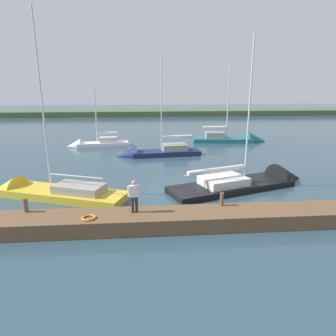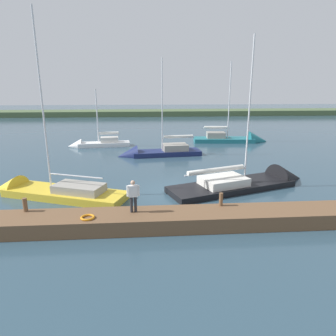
{
  "view_description": "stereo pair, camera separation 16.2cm",
  "coord_description": "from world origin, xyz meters",
  "px_view_note": "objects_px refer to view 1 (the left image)",
  "views": [
    {
      "loc": [
        1.92,
        18.44,
        6.66
      ],
      "look_at": [
        0.25,
        -1.53,
        1.2
      ],
      "focal_mm": 31.88,
      "sensor_mm": 36.0,
      "label": 1
    },
    {
      "loc": [
        1.76,
        18.45,
        6.66
      ],
      "look_at": [
        0.25,
        -1.53,
        1.2
      ],
      "focal_mm": 31.88,
      "sensor_mm": 36.0,
      "label": 2
    }
  ],
  "objects_px": {
    "sailboat_mid_channel": "(153,154)",
    "sailboat_near_dock": "(45,194)",
    "mooring_post_far": "(222,199)",
    "life_ring_buoy": "(89,218)",
    "person_on_dock": "(134,194)",
    "mooring_post_near": "(26,205)",
    "sailboat_far_right": "(236,140)",
    "sailboat_inner_slip": "(94,145)",
    "sailboat_far_left": "(256,183)"
  },
  "relations": [
    {
      "from": "sailboat_mid_channel",
      "to": "sailboat_near_dock",
      "type": "xyz_separation_m",
      "value": [
        7.21,
        10.82,
        -0.04
      ]
    },
    {
      "from": "mooring_post_far",
      "to": "sailboat_mid_channel",
      "type": "relative_size",
      "value": 0.07
    },
    {
      "from": "sailboat_near_dock",
      "to": "life_ring_buoy",
      "type": "bearing_deg",
      "value": 144.95
    },
    {
      "from": "mooring_post_far",
      "to": "person_on_dock",
      "type": "xyz_separation_m",
      "value": [
        4.44,
        0.48,
        0.58
      ]
    },
    {
      "from": "mooring_post_near",
      "to": "person_on_dock",
      "type": "height_order",
      "value": "person_on_dock"
    },
    {
      "from": "person_on_dock",
      "to": "sailboat_mid_channel",
      "type": "bearing_deg",
      "value": 168.97
    },
    {
      "from": "mooring_post_near",
      "to": "sailboat_far_right",
      "type": "height_order",
      "value": "sailboat_far_right"
    },
    {
      "from": "mooring_post_far",
      "to": "sailboat_mid_channel",
      "type": "height_order",
      "value": "sailboat_mid_channel"
    },
    {
      "from": "mooring_post_near",
      "to": "sailboat_mid_channel",
      "type": "height_order",
      "value": "sailboat_mid_channel"
    },
    {
      "from": "sailboat_inner_slip",
      "to": "sailboat_far_right",
      "type": "xyz_separation_m",
      "value": [
        -17.28,
        -1.7,
        -0.02
      ]
    },
    {
      "from": "person_on_dock",
      "to": "sailboat_near_dock",
      "type": "bearing_deg",
      "value": -135.75
    },
    {
      "from": "mooring_post_far",
      "to": "sailboat_near_dock",
      "type": "height_order",
      "value": "sailboat_near_dock"
    },
    {
      "from": "mooring_post_far",
      "to": "life_ring_buoy",
      "type": "height_order",
      "value": "mooring_post_far"
    },
    {
      "from": "mooring_post_far",
      "to": "sailboat_inner_slip",
      "type": "bearing_deg",
      "value": -64.83
    },
    {
      "from": "sailboat_inner_slip",
      "to": "sailboat_mid_channel",
      "type": "bearing_deg",
      "value": 136.0
    },
    {
      "from": "mooring_post_near",
      "to": "sailboat_far_left",
      "type": "height_order",
      "value": "sailboat_far_left"
    },
    {
      "from": "sailboat_far_left",
      "to": "person_on_dock",
      "type": "bearing_deg",
      "value": -164.59
    },
    {
      "from": "life_ring_buoy",
      "to": "sailboat_near_dock",
      "type": "distance_m",
      "value": 6.58
    },
    {
      "from": "sailboat_near_dock",
      "to": "sailboat_far_right",
      "type": "xyz_separation_m",
      "value": [
        -17.91,
        -17.74,
        0.09
      ]
    },
    {
      "from": "life_ring_buoy",
      "to": "sailboat_far_left",
      "type": "relative_size",
      "value": 0.06
    },
    {
      "from": "sailboat_far_left",
      "to": "sailboat_near_dock",
      "type": "relative_size",
      "value": 0.92
    },
    {
      "from": "mooring_post_far",
      "to": "sailboat_far_left",
      "type": "bearing_deg",
      "value": -126.21
    },
    {
      "from": "mooring_post_near",
      "to": "life_ring_buoy",
      "type": "relative_size",
      "value": 1.04
    },
    {
      "from": "mooring_post_near",
      "to": "sailboat_mid_channel",
      "type": "xyz_separation_m",
      "value": [
        -6.71,
        -15.19,
        -0.96
      ]
    },
    {
      "from": "sailboat_inner_slip",
      "to": "sailboat_mid_channel",
      "type": "height_order",
      "value": "sailboat_mid_channel"
    },
    {
      "from": "sailboat_near_dock",
      "to": "person_on_dock",
      "type": "xyz_separation_m",
      "value": [
        -5.78,
        4.84,
        1.58
      ]
    },
    {
      "from": "mooring_post_near",
      "to": "sailboat_mid_channel",
      "type": "relative_size",
      "value": 0.07
    },
    {
      "from": "sailboat_near_dock",
      "to": "sailboat_far_right",
      "type": "distance_m",
      "value": 25.21
    },
    {
      "from": "mooring_post_near",
      "to": "sailboat_far_right",
      "type": "xyz_separation_m",
      "value": [
        -17.41,
        -22.1,
        -0.91
      ]
    },
    {
      "from": "mooring_post_far",
      "to": "sailboat_inner_slip",
      "type": "relative_size",
      "value": 0.1
    },
    {
      "from": "mooring_post_far",
      "to": "person_on_dock",
      "type": "bearing_deg",
      "value": 6.15
    },
    {
      "from": "sailboat_inner_slip",
      "to": "sailboat_far_left",
      "type": "height_order",
      "value": "sailboat_far_left"
    },
    {
      "from": "mooring_post_far",
      "to": "sailboat_far_right",
      "type": "relative_size",
      "value": 0.06
    },
    {
      "from": "sailboat_far_left",
      "to": "sailboat_near_dock",
      "type": "bearing_deg",
      "value": 164.42
    },
    {
      "from": "sailboat_inner_slip",
      "to": "sailboat_mid_channel",
      "type": "relative_size",
      "value": 0.69
    },
    {
      "from": "sailboat_far_right",
      "to": "person_on_dock",
      "type": "height_order",
      "value": "sailboat_far_right"
    },
    {
      "from": "mooring_post_near",
      "to": "sailboat_inner_slip",
      "type": "distance_m",
      "value": 20.43
    },
    {
      "from": "mooring_post_far",
      "to": "sailboat_near_dock",
      "type": "xyz_separation_m",
      "value": [
        10.22,
        -4.36,
        -1.0
      ]
    },
    {
      "from": "life_ring_buoy",
      "to": "sailboat_far_right",
      "type": "relative_size",
      "value": 0.06
    },
    {
      "from": "life_ring_buoy",
      "to": "sailboat_inner_slip",
      "type": "distance_m",
      "value": 21.68
    },
    {
      "from": "life_ring_buoy",
      "to": "sailboat_far_left",
      "type": "bearing_deg",
      "value": -148.65
    },
    {
      "from": "sailboat_inner_slip",
      "to": "sailboat_far_left",
      "type": "relative_size",
      "value": 0.65
    },
    {
      "from": "sailboat_far_left",
      "to": "life_ring_buoy",
      "type": "bearing_deg",
      "value": -168.03
    },
    {
      "from": "life_ring_buoy",
      "to": "sailboat_mid_channel",
      "type": "distance_m",
      "value": 16.64
    },
    {
      "from": "sailboat_far_left",
      "to": "sailboat_mid_channel",
      "type": "bearing_deg",
      "value": 105.49
    },
    {
      "from": "life_ring_buoy",
      "to": "person_on_dock",
      "type": "relative_size",
      "value": 0.41
    },
    {
      "from": "mooring_post_near",
      "to": "sailboat_far_left",
      "type": "bearing_deg",
      "value": -158.71
    },
    {
      "from": "mooring_post_near",
      "to": "sailboat_near_dock",
      "type": "height_order",
      "value": "sailboat_near_dock"
    },
    {
      "from": "sailboat_inner_slip",
      "to": "sailboat_far_right",
      "type": "distance_m",
      "value": 17.36
    },
    {
      "from": "sailboat_far_left",
      "to": "sailboat_mid_channel",
      "type": "height_order",
      "value": "sailboat_far_left"
    }
  ]
}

